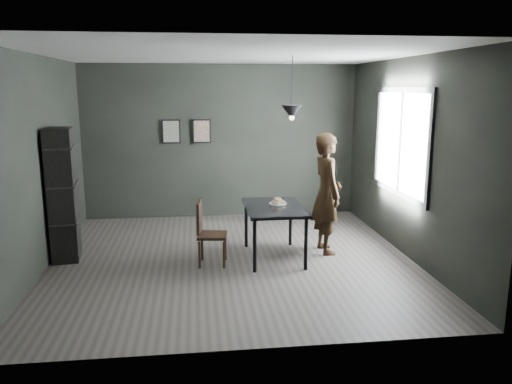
{
  "coord_description": "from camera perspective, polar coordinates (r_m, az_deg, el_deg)",
  "views": [
    {
      "loc": [
        -0.48,
        -6.69,
        2.37
      ],
      "look_at": [
        0.35,
        0.05,
        0.95
      ],
      "focal_mm": 35.0,
      "sensor_mm": 36.0,
      "label": 1
    }
  ],
  "objects": [
    {
      "name": "ceiling",
      "position": [
        6.72,
        -3.02,
        15.46
      ],
      "size": [
        5.0,
        5.0,
        0.02
      ],
      "color": "silver",
      "rests_on": "ground"
    },
    {
      "name": "white_plate",
      "position": [
        7.07,
        2.52,
        -1.39
      ],
      "size": [
        0.23,
        0.23,
        0.01
      ],
      "primitive_type": "cylinder",
      "color": "white",
      "rests_on": "cafe_table"
    },
    {
      "name": "pendant_lamp",
      "position": [
        6.93,
        4.11,
        9.14
      ],
      "size": [
        0.28,
        0.28,
        0.86
      ],
      "color": "black",
      "rests_on": "ground"
    },
    {
      "name": "framed_print_right",
      "position": [
        9.19,
        -6.23,
        6.93
      ],
      "size": [
        0.34,
        0.04,
        0.44
      ],
      "color": "black",
      "rests_on": "ground"
    },
    {
      "name": "donut_pile",
      "position": [
        7.07,
        2.52,
        -1.1
      ],
      "size": [
        0.19,
        0.2,
        0.09
      ],
      "rotation": [
        0.0,
        0.0,
        0.03
      ],
      "color": "beige",
      "rests_on": "white_plate"
    },
    {
      "name": "back_wall",
      "position": [
        9.26,
        -4.02,
        5.76
      ],
      "size": [
        5.0,
        0.1,
        2.8
      ],
      "primitive_type": "cube",
      "color": "black",
      "rests_on": "ground"
    },
    {
      "name": "woman",
      "position": [
        7.28,
        8.09,
        -0.16
      ],
      "size": [
        0.48,
        0.67,
        1.75
      ],
      "primitive_type": "imported",
      "rotation": [
        0.0,
        0.0,
        1.66
      ],
      "color": "black",
      "rests_on": "ground"
    },
    {
      "name": "wood_chair",
      "position": [
        6.79,
        -5.68,
        -4.2
      ],
      "size": [
        0.43,
        0.43,
        0.88
      ],
      "rotation": [
        0.0,
        0.0,
        -0.12
      ],
      "color": "black",
      "rests_on": "ground"
    },
    {
      "name": "ground",
      "position": [
        7.12,
        -2.77,
        -7.66
      ],
      "size": [
        5.0,
        5.0,
        0.0
      ],
      "primitive_type": "plane",
      "color": "#35312E",
      "rests_on": "ground"
    },
    {
      "name": "cafe_table",
      "position": [
        6.99,
        2.09,
        -2.27
      ],
      "size": [
        0.8,
        1.2,
        0.75
      ],
      "color": "black",
      "rests_on": "ground"
    },
    {
      "name": "window_assembly",
      "position": [
        7.54,
        16.16,
        5.48
      ],
      "size": [
        0.04,
        1.96,
        1.56
      ],
      "color": "white",
      "rests_on": "ground"
    },
    {
      "name": "shelf_unit",
      "position": [
        7.43,
        -21.21,
        -0.27
      ],
      "size": [
        0.42,
        0.65,
        1.84
      ],
      "primitive_type": "cube",
      "rotation": [
        0.0,
        0.0,
        0.13
      ],
      "color": "black",
      "rests_on": "ground"
    },
    {
      "name": "framed_print_left",
      "position": [
        9.2,
        -9.68,
        6.84
      ],
      "size": [
        0.34,
        0.04,
        0.44
      ],
      "color": "black",
      "rests_on": "ground"
    }
  ]
}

